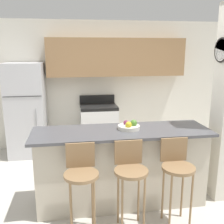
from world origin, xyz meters
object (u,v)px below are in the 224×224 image
Objects in this scene: bar_stool_right at (177,169)px; trash_bin at (58,147)px; bar_stool_left at (81,176)px; bar_stool_mid at (130,172)px; fruit_bowl at (129,126)px; refrigerator at (27,110)px; stove_range at (99,127)px.

trash_bin is (-1.43, 2.19, -0.48)m from bar_stool_right.
bar_stool_mid is at bearing 0.00° from bar_stool_left.
trash_bin is (-0.35, 2.19, -0.48)m from bar_stool_left.
fruit_bowl reaches higher than bar_stool_mid.
bar_stool_left and bar_stool_right have the same top height.
bar_stool_mid is at bearing -59.00° from refrigerator.
bar_stool_left is at bearing -80.82° from trash_bin.
refrigerator reaches higher than bar_stool_mid.
bar_stool_mid is (0.09, -2.47, 0.21)m from stove_range.
refrigerator is 0.92m from trash_bin.
bar_stool_right is 3.60× the size of fruit_bowl.
bar_stool_mid is at bearing 180.00° from bar_stool_right.
stove_range reaches higher than bar_stool_right.
refrigerator reaches higher than bar_stool_left.
bar_stool_left is 0.91m from fruit_bowl.
bar_stool_left is (-0.45, -2.47, 0.21)m from stove_range.
refrigerator is at bearing 157.90° from trash_bin.
refrigerator is 6.32× the size of fruit_bowl.
stove_range reaches higher than trash_bin.
fruit_bowl is at bearing 128.84° from bar_stool_right.
refrigerator is 1.64× the size of stove_range.
fruit_bowl is (1.55, -1.88, 0.16)m from refrigerator.
trash_bin is at bearing -160.85° from stove_range.
fruit_bowl is (0.19, -1.93, 0.57)m from stove_range.
trash_bin is at bearing -22.10° from refrigerator.
bar_stool_mid reaches higher than trash_bin.
refrigerator is at bearing 110.75° from bar_stool_left.
bar_stool_left is 1.00× the size of bar_stool_mid.
bar_stool_right is at bearing -56.92° from trash_bin.
bar_stool_mid is 2.41m from trash_bin.
bar_stool_left is 2.63× the size of trash_bin.
stove_range is at bearing 95.60° from fruit_bowl.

